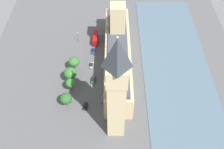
{
  "coord_description": "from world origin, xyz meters",
  "views": [
    {
      "loc": [
        0.94,
        103.92,
        106.84
      ],
      "look_at": [
        1.0,
        14.1,
        8.08
      ],
      "focal_mm": 42.83,
      "sensor_mm": 36.0,
      "label": 1
    }
  ],
  "objects_px": {
    "double_decker_bus_leading": "(95,38)",
    "car_blue_trailing": "(93,51)",
    "plane_tree_slot_11": "(71,83)",
    "plane_tree_slot_10": "(74,62)",
    "plane_tree_opposite_hall": "(66,98)",
    "car_black_kerbside": "(85,106)",
    "street_lamp_slot_12": "(78,35)",
    "clock_tower": "(116,90)",
    "car_dark_green_corner": "(93,80)",
    "pedestrian_far_end": "(102,103)",
    "street_lamp_slot_13": "(70,98)",
    "parliament_building": "(118,53)",
    "pedestrian_midblock": "(102,79)",
    "pedestrian_under_trees": "(103,36)",
    "car_silver_by_river_gate": "(92,65)",
    "plane_tree_near_tower": "(70,73)"
  },
  "relations": [
    {
      "from": "double_decker_bus_leading",
      "to": "pedestrian_midblock",
      "type": "bearing_deg",
      "value": 100.59
    },
    {
      "from": "plane_tree_opposite_hall",
      "to": "street_lamp_slot_13",
      "type": "relative_size",
      "value": 1.44
    },
    {
      "from": "clock_tower",
      "to": "plane_tree_opposite_hall",
      "type": "distance_m",
      "value": 34.97
    },
    {
      "from": "plane_tree_slot_10",
      "to": "street_lamp_slot_12",
      "type": "height_order",
      "value": "plane_tree_slot_10"
    },
    {
      "from": "parliament_building",
      "to": "car_silver_by_river_gate",
      "type": "relative_size",
      "value": 16.42
    },
    {
      "from": "car_blue_trailing",
      "to": "pedestrian_under_trees",
      "type": "relative_size",
      "value": 2.82
    },
    {
      "from": "street_lamp_slot_13",
      "to": "plane_tree_opposite_hall",
      "type": "bearing_deg",
      "value": 41.38
    },
    {
      "from": "car_blue_trailing",
      "to": "street_lamp_slot_13",
      "type": "height_order",
      "value": "street_lamp_slot_13"
    },
    {
      "from": "clock_tower",
      "to": "plane_tree_slot_10",
      "type": "xyz_separation_m",
      "value": [
        21.93,
        -36.67,
        -21.56
      ]
    },
    {
      "from": "car_silver_by_river_gate",
      "to": "plane_tree_slot_10",
      "type": "xyz_separation_m",
      "value": [
        8.93,
        3.04,
        5.62
      ]
    },
    {
      "from": "double_decker_bus_leading",
      "to": "car_blue_trailing",
      "type": "height_order",
      "value": "double_decker_bus_leading"
    },
    {
      "from": "pedestrian_midblock",
      "to": "plane_tree_opposite_hall",
      "type": "relative_size",
      "value": 0.19
    },
    {
      "from": "car_dark_green_corner",
      "to": "parliament_building",
      "type": "bearing_deg",
      "value": -128.65
    },
    {
      "from": "plane_tree_slot_10",
      "to": "parliament_building",
      "type": "bearing_deg",
      "value": -167.47
    },
    {
      "from": "pedestrian_under_trees",
      "to": "plane_tree_slot_10",
      "type": "relative_size",
      "value": 0.17
    },
    {
      "from": "car_dark_green_corner",
      "to": "plane_tree_near_tower",
      "type": "height_order",
      "value": "plane_tree_near_tower"
    },
    {
      "from": "pedestrian_midblock",
      "to": "plane_tree_near_tower",
      "type": "xyz_separation_m",
      "value": [
        15.89,
        1.44,
        5.9
      ]
    },
    {
      "from": "pedestrian_midblock",
      "to": "street_lamp_slot_13",
      "type": "relative_size",
      "value": 0.27
    },
    {
      "from": "car_blue_trailing",
      "to": "car_black_kerbside",
      "type": "bearing_deg",
      "value": 91.18
    },
    {
      "from": "car_blue_trailing",
      "to": "plane_tree_slot_10",
      "type": "height_order",
      "value": "plane_tree_slot_10"
    },
    {
      "from": "car_black_kerbside",
      "to": "plane_tree_slot_10",
      "type": "bearing_deg",
      "value": -67.46
    },
    {
      "from": "pedestrian_midblock",
      "to": "car_silver_by_river_gate",
      "type": "bearing_deg",
      "value": -62.99
    },
    {
      "from": "double_decker_bus_leading",
      "to": "plane_tree_slot_10",
      "type": "height_order",
      "value": "plane_tree_slot_10"
    },
    {
      "from": "car_silver_by_river_gate",
      "to": "pedestrian_midblock",
      "type": "distance_m",
      "value": 11.46
    },
    {
      "from": "plane_tree_slot_11",
      "to": "pedestrian_far_end",
      "type": "bearing_deg",
      "value": 151.45
    },
    {
      "from": "plane_tree_opposite_hall",
      "to": "street_lamp_slot_13",
      "type": "distance_m",
      "value": 2.78
    },
    {
      "from": "clock_tower",
      "to": "plane_tree_slot_11",
      "type": "xyz_separation_m",
      "value": [
        22.36,
        -22.66,
        -22.4
      ]
    },
    {
      "from": "parliament_building",
      "to": "pedestrian_far_end",
      "type": "distance_m",
      "value": 29.86
    },
    {
      "from": "car_dark_green_corner",
      "to": "plane_tree_near_tower",
      "type": "xyz_separation_m",
      "value": [
        11.31,
        0.54,
        5.71
      ]
    },
    {
      "from": "double_decker_bus_leading",
      "to": "plane_tree_opposite_hall",
      "type": "bearing_deg",
      "value": 78.1
    },
    {
      "from": "pedestrian_midblock",
      "to": "plane_tree_slot_11",
      "type": "xyz_separation_m",
      "value": [
        15.31,
        7.25,
        4.97
      ]
    },
    {
      "from": "double_decker_bus_leading",
      "to": "plane_tree_slot_10",
      "type": "xyz_separation_m",
      "value": [
        10.24,
        24.1,
        3.87
      ]
    },
    {
      "from": "double_decker_bus_leading",
      "to": "plane_tree_slot_11",
      "type": "relative_size",
      "value": 1.35
    },
    {
      "from": "pedestrian_midblock",
      "to": "plane_tree_slot_10",
      "type": "xyz_separation_m",
      "value": [
        14.88,
        -6.76,
        5.81
      ]
    },
    {
      "from": "parliament_building",
      "to": "car_black_kerbside",
      "type": "height_order",
      "value": "parliament_building"
    },
    {
      "from": "car_black_kerbside",
      "to": "pedestrian_far_end",
      "type": "height_order",
      "value": "car_black_kerbside"
    },
    {
      "from": "double_decker_bus_leading",
      "to": "street_lamp_slot_12",
      "type": "bearing_deg",
      "value": 2.46
    },
    {
      "from": "car_dark_green_corner",
      "to": "pedestrian_midblock",
      "type": "distance_m",
      "value": 4.67
    },
    {
      "from": "plane_tree_opposite_hall",
      "to": "car_black_kerbside",
      "type": "bearing_deg",
      "value": 174.47
    },
    {
      "from": "plane_tree_slot_11",
      "to": "plane_tree_slot_10",
      "type": "bearing_deg",
      "value": -91.74
    },
    {
      "from": "car_blue_trailing",
      "to": "pedestrian_midblock",
      "type": "relative_size",
      "value": 2.82
    },
    {
      "from": "car_blue_trailing",
      "to": "pedestrian_under_trees",
      "type": "bearing_deg",
      "value": -107.32
    },
    {
      "from": "clock_tower",
      "to": "car_black_kerbside",
      "type": "distance_m",
      "value": 33.14
    },
    {
      "from": "pedestrian_under_trees",
      "to": "plane_tree_slot_10",
      "type": "bearing_deg",
      "value": 78.16
    },
    {
      "from": "double_decker_bus_leading",
      "to": "pedestrian_under_trees",
      "type": "height_order",
      "value": "double_decker_bus_leading"
    },
    {
      "from": "parliament_building",
      "to": "car_dark_green_corner",
      "type": "xyz_separation_m",
      "value": [
        12.95,
        12.83,
        -7.46
      ]
    },
    {
      "from": "car_dark_green_corner",
      "to": "car_black_kerbside",
      "type": "relative_size",
      "value": 1.12
    },
    {
      "from": "pedestrian_far_end",
      "to": "pedestrian_midblock",
      "type": "height_order",
      "value": "pedestrian_far_end"
    },
    {
      "from": "car_blue_trailing",
      "to": "pedestrian_under_trees",
      "type": "distance_m",
      "value": 14.82
    },
    {
      "from": "car_black_kerbside",
      "to": "street_lamp_slot_12",
      "type": "xyz_separation_m",
      "value": [
        7.52,
        -48.56,
        3.96
      ]
    }
  ]
}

